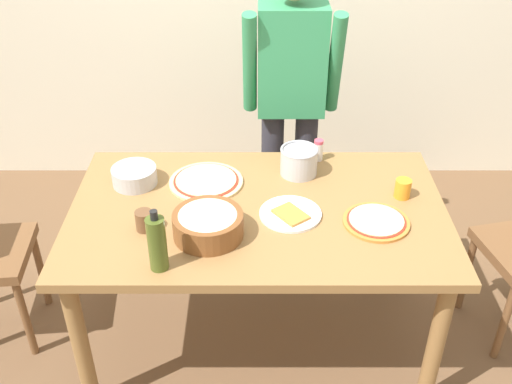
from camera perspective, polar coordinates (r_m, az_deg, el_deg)
The scene contains 13 objects.
ground at distance 3.04m, azimuth 0.00°, elevation -13.37°, with size 8.00×8.00×0.00m, color brown.
dining_table at distance 2.59m, azimuth 0.00°, elevation -3.21°, with size 1.60×0.96×0.76m.
person_cook at distance 3.11m, azimuth 3.13°, elevation 9.22°, with size 0.49×0.25×1.62m.
pizza_raw_on_board at distance 2.71m, azimuth -4.97°, elevation 1.02°, with size 0.33×0.33×0.02m.
pizza_cooked_on_tray at distance 2.49m, azimuth 11.20°, elevation -2.73°, with size 0.27×0.27×0.02m.
plate_with_slice at distance 2.49m, azimuth 3.11°, elevation -2.09°, with size 0.26×0.26×0.02m.
popcorn_bowl at distance 2.36m, azimuth -4.79°, elevation -2.94°, with size 0.28×0.28×0.11m.
mixing_bowl_steel at distance 2.73m, azimuth -11.71°, elevation 1.50°, with size 0.20×0.20×0.08m.
olive_oil_bottle at distance 2.19m, azimuth -9.59°, elevation -4.85°, with size 0.07×0.07×0.26m.
steel_pot at distance 2.75m, azimuth 3.91°, elevation 3.00°, with size 0.17×0.17×0.13m.
cup_orange at distance 2.66m, azimuth 13.62°, elevation 0.36°, with size 0.07×0.07×0.09m, color orange.
cup_small_brown at distance 2.44m, azimuth -10.80°, elevation -2.72°, with size 0.07×0.07×0.09m, color brown.
salt_shaker at distance 2.87m, azimuth 5.76°, elevation 4.02°, with size 0.04×0.04×0.11m.
Camera 1 is at (-0.01, -2.08, 2.22)m, focal length 41.97 mm.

